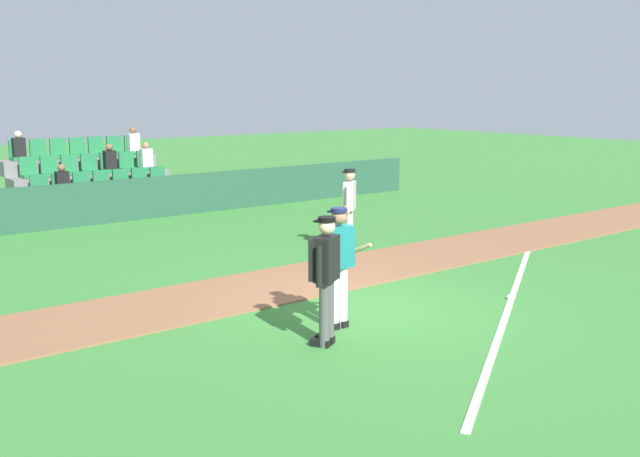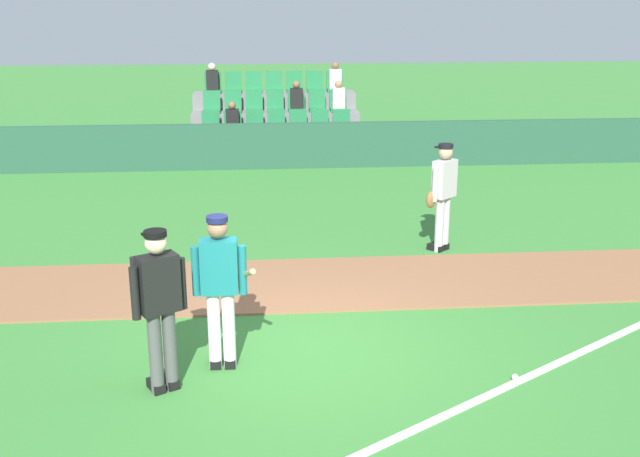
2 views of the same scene
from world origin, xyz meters
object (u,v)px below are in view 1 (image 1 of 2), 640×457
(batter_teal_jersey, at_px, (339,263))
(umpire_home_plate, at_px, (325,273))
(runner_grey_jersey, at_px, (349,207))
(baseball, at_px, (509,297))

(batter_teal_jersey, bearing_deg, umpire_home_plate, -142.94)
(batter_teal_jersey, relative_size, runner_grey_jersey, 1.00)
(runner_grey_jersey, bearing_deg, baseball, -93.07)
(batter_teal_jersey, height_order, runner_grey_jersey, same)
(batter_teal_jersey, relative_size, baseball, 23.78)
(runner_grey_jersey, relative_size, baseball, 23.78)
(umpire_home_plate, distance_m, baseball, 3.87)
(batter_teal_jersey, xyz_separation_m, umpire_home_plate, (-0.60, -0.45, 0.03))
(baseball, bearing_deg, umpire_home_plate, 178.06)
(batter_teal_jersey, distance_m, runner_grey_jersey, 5.08)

